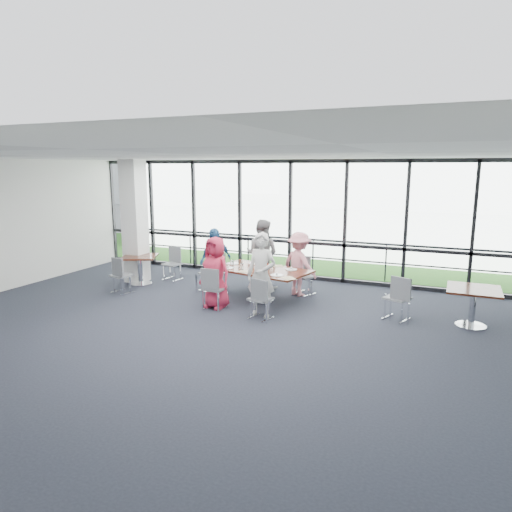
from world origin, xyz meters
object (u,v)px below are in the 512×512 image
at_px(structural_column, 135,222).
at_px(diner_far_left, 262,254).
at_px(diner_far_right, 299,264).
at_px(chair_main_nr, 261,299).
at_px(side_table_right, 474,294).
at_px(chair_spare_r, 397,298).
at_px(chair_main_fr, 305,276).
at_px(chair_main_end, 210,273).
at_px(chair_main_fl, 265,271).
at_px(chair_spare_la, 122,275).
at_px(side_table_left, 140,260).
at_px(diner_near_left, 215,273).
at_px(diner_near_right, 261,275).
at_px(main_table, 261,274).
at_px(diner_end, 216,260).
at_px(chair_main_nl, 215,288).
at_px(chair_spare_lb, 172,264).

height_order(structural_column, diner_far_left, structural_column).
relative_size(diner_far_right, chair_main_nr, 1.81).
xyz_separation_m(side_table_right, chair_spare_r, (-1.36, -0.15, -0.20)).
bearing_deg(chair_main_nr, chair_main_fr, 96.58).
xyz_separation_m(chair_main_nr, chair_main_end, (-1.93, 1.45, 0.03)).
bearing_deg(chair_main_end, side_table_right, 110.34).
distance_m(chair_main_fl, chair_main_fr, 1.12).
bearing_deg(chair_spare_la, chair_spare_r, 19.95).
height_order(side_table_left, diner_near_left, diner_near_left).
bearing_deg(diner_near_right, chair_main_nr, -66.26).
bearing_deg(main_table, diner_end, 178.44).
bearing_deg(side_table_left, diner_near_right, -16.50).
bearing_deg(chair_main_end, chair_main_nl, 55.45).
bearing_deg(chair_main_end, main_table, 101.49).
distance_m(chair_main_nl, chair_main_fl, 2.07).
height_order(chair_main_end, chair_spare_r, chair_main_end).
distance_m(chair_main_nr, chair_main_fl, 2.44).
relative_size(diner_far_left, chair_main_nr, 2.09).
height_order(diner_far_right, chair_spare_la, diner_far_right).
relative_size(chair_main_nr, chair_spare_r, 0.94).
bearing_deg(chair_spare_lb, chair_main_end, 166.06).
xyz_separation_m(diner_far_left, chair_spare_la, (-2.94, -1.73, -0.43)).
bearing_deg(chair_spare_r, diner_near_left, -147.27).
distance_m(side_table_right, chair_main_nl, 5.13).
bearing_deg(structural_column, chair_spare_lb, 30.68).
relative_size(side_table_right, diner_far_left, 0.55).
height_order(side_table_right, diner_end, diner_end).
bearing_deg(diner_near_right, diner_near_left, 177.94).
xyz_separation_m(diner_near_left, chair_main_nr, (1.19, -0.33, -0.36)).
height_order(diner_end, chair_main_end, diner_end).
xyz_separation_m(side_table_left, side_table_right, (7.80, -0.16, 0.02)).
xyz_separation_m(diner_end, chair_main_nr, (1.80, -1.49, -0.36)).
height_order(side_table_left, chair_main_nl, chair_main_nl).
bearing_deg(side_table_right, diner_far_right, 168.00).
bearing_deg(chair_main_fl, chair_spare_la, 59.11).
xyz_separation_m(main_table, chair_main_nl, (-0.71, -0.90, -0.20)).
bearing_deg(main_table, chair_spare_lb, 175.97).
xyz_separation_m(diner_near_left, chair_main_end, (-0.75, 1.13, -0.33)).
bearing_deg(main_table, diner_far_right, 64.51).
relative_size(chair_main_fl, chair_spare_la, 0.95).
xyz_separation_m(main_table, diner_far_left, (-0.41, 1.04, 0.23)).
distance_m(diner_near_right, chair_main_fl, 2.29).
bearing_deg(diner_near_left, diner_far_right, 62.31).
bearing_deg(chair_main_nl, chair_main_fl, 80.37).
height_order(side_table_left, diner_far_right, diner_far_right).
bearing_deg(chair_main_fr, structural_column, 31.58).
xyz_separation_m(side_table_right, chair_main_nr, (-3.87, -1.17, -0.23)).
bearing_deg(chair_main_end, diner_far_left, 148.12).
bearing_deg(chair_main_nl, chair_main_end, 121.82).
bearing_deg(structural_column, diner_far_left, 10.40).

